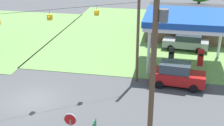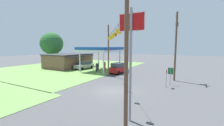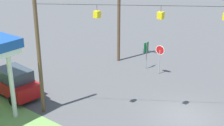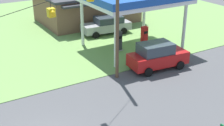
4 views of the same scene
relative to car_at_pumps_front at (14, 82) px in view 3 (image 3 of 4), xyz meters
The scene contains 5 objects.
ground_plane 12.02m from the car_at_pumps_front, 156.61° to the right, with size 160.00×160.00×0.00m, color #4C4C4F.
car_at_pumps_front is the anchor object (origin of this frame).
stop_sign_roadside 11.73m from the car_at_pumps_front, 121.61° to the right, with size 0.80×0.08×2.50m.
route_sign 11.28m from the car_at_pumps_front, 114.23° to the right, with size 0.10×0.70×2.40m.
signal_span_gantry 12.58m from the car_at_pumps_front, 156.56° to the right, with size 15.32×10.24×8.99m.
Camera 3 is at (-7.07, 16.37, 10.16)m, focal length 50.00 mm.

